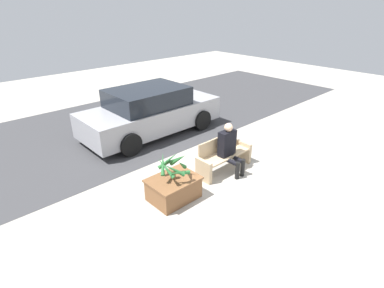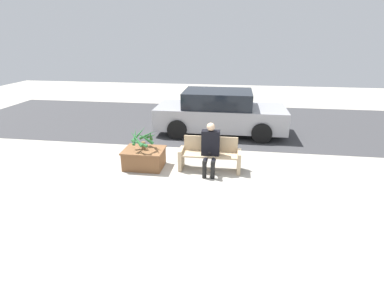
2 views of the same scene
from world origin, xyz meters
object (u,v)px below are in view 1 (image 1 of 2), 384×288
Objects in this scene: person_seated at (229,146)px; planter_box at (173,188)px; potted_plant at (173,165)px; parked_car at (151,111)px; bench at (223,155)px.

person_seated is 1.77m from planter_box.
potted_plant reaches higher than planter_box.
parked_car is at bearing 61.36° from potted_plant.
person_seated reaches higher than potted_plant.
person_seated is 0.29× the size of parked_car.
person_seated is 1.73m from potted_plant.
bench is 0.35× the size of parked_car.
bench is 1.51× the size of planter_box.
bench is 0.34m from person_seated.
parked_car is (0.05, 3.28, 0.04)m from person_seated.
potted_plant is at bearing 178.74° from person_seated.
person_seated is 3.28m from parked_car.
bench is at bearing -91.13° from parked_car.
potted_plant is (-1.71, -0.13, 0.42)m from bench.
person_seated is at bearing -90.80° from parked_car.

